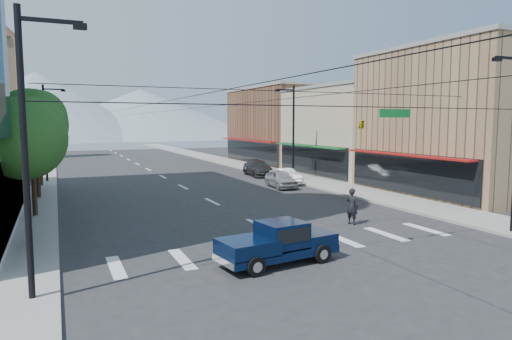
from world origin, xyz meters
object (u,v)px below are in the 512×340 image
(pickup_truck, at_px, (278,242))
(parked_car_mid, at_px, (286,176))
(parked_car_near, at_px, (281,179))
(parked_car_far, at_px, (259,168))
(pedestrian, at_px, (352,206))

(pickup_truck, distance_m, parked_car_mid, 23.60)
(parked_car_near, height_order, parked_car_far, parked_car_far)
(pedestrian, distance_m, parked_car_far, 23.37)
(pedestrian, height_order, parked_car_far, pedestrian)
(parked_car_far, bearing_deg, parked_car_mid, -87.91)
(pedestrian, bearing_deg, parked_car_near, -27.27)
(parked_car_near, distance_m, parked_car_far, 8.91)
(parked_car_mid, bearing_deg, pickup_truck, -116.27)
(pickup_truck, bearing_deg, pedestrian, 26.32)
(pickup_truck, xyz_separation_m, parked_car_far, (11.48, 27.56, -0.08))
(parked_car_mid, bearing_deg, pedestrian, -102.95)
(parked_car_mid, xyz_separation_m, parked_car_far, (0.31, 6.77, 0.09))
(pickup_truck, bearing_deg, parked_car_far, 59.58)
(pedestrian, bearing_deg, parked_car_far, -27.43)
(parked_car_near, bearing_deg, parked_car_mid, 58.68)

